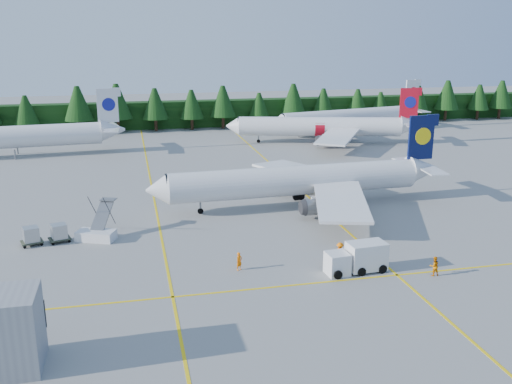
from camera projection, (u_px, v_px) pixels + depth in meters
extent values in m
plane|color=gray|center=(312.00, 256.00, 55.43)|extent=(320.00, 320.00, 0.00)
cube|color=yellow|center=(156.00, 207.00, 71.24)|extent=(0.25, 120.00, 0.01)
cube|color=yellow|center=(308.00, 197.00, 75.49)|extent=(0.25, 120.00, 0.01)
cube|color=yellow|center=(334.00, 281.00, 49.79)|extent=(80.00, 0.25, 0.01)
cube|color=black|center=(202.00, 114.00, 131.66)|extent=(220.00, 4.00, 6.00)
cylinder|color=silver|center=(295.00, 181.00, 70.52)|extent=(31.48, 4.89, 3.69)
cone|color=silver|center=(157.00, 190.00, 66.31)|extent=(2.72, 3.79, 3.69)
cube|color=#08113E|center=(421.00, 138.00, 73.51)|extent=(3.51, 0.46, 5.72)
cube|color=silver|center=(296.00, 169.00, 78.65)|extent=(9.97, 14.89, 1.05)
cylinder|color=slate|center=(289.00, 184.00, 76.22)|extent=(3.21, 2.06, 1.94)
cube|color=silver|center=(341.00, 201.00, 64.06)|extent=(9.09, 14.82, 1.05)
cylinder|color=slate|center=(317.00, 206.00, 66.27)|extent=(3.21, 2.06, 1.94)
cylinder|color=slate|center=(200.00, 207.00, 68.24)|extent=(0.22, 0.22, 1.57)
cylinder|color=silver|center=(319.00, 126.00, 111.40)|extent=(31.31, 11.50, 3.69)
cone|color=silver|center=(233.00, 126.00, 111.94)|extent=(3.43, 4.23, 3.69)
cube|color=#AF0B1B|center=(409.00, 103.00, 109.62)|extent=(3.48, 1.20, 5.73)
cube|color=silver|center=(330.00, 123.00, 119.02)|extent=(6.35, 14.15, 1.05)
cylinder|color=slate|center=(322.00, 131.00, 117.03)|extent=(3.53, 2.67, 1.94)
cube|color=silver|center=(338.00, 136.00, 103.91)|extent=(12.13, 14.65, 1.05)
cylinder|color=slate|center=(326.00, 141.00, 106.71)|extent=(3.53, 2.67, 1.94)
cylinder|color=slate|center=(258.00, 139.00, 112.47)|extent=(0.22, 0.22, 1.57)
cylinder|color=silver|center=(2.00, 138.00, 98.56)|extent=(33.31, 6.67, 3.89)
cube|color=silver|center=(108.00, 105.00, 102.48)|extent=(3.72, 0.65, 6.04)
cylinder|color=silver|center=(348.00, 118.00, 122.87)|extent=(31.50, 10.34, 3.70)
cone|color=silver|center=(278.00, 123.00, 115.92)|extent=(3.32, 4.17, 3.70)
cube|color=silver|center=(412.00, 93.00, 128.61)|extent=(3.50, 1.07, 5.73)
cylinder|color=slate|center=(299.00, 134.00, 118.69)|extent=(0.22, 0.22, 1.48)
cube|color=silver|center=(96.00, 235.00, 59.58)|extent=(4.36, 3.33, 1.02)
cube|color=slate|center=(102.00, 215.00, 60.91)|extent=(2.74, 3.98, 2.75)
cube|color=slate|center=(108.00, 199.00, 62.33)|extent=(1.96, 1.65, 0.11)
cube|color=white|center=(337.00, 264.00, 51.03)|extent=(2.06, 2.06, 2.01)
cube|color=black|center=(337.00, 259.00, 50.90)|extent=(1.76, 1.94, 0.86)
cube|color=white|center=(366.00, 256.00, 51.72)|extent=(3.60, 2.37, 2.49)
cube|color=#363D2C|center=(32.00, 242.00, 58.19)|extent=(2.48, 2.17, 0.13)
cube|color=#A7AAAC|center=(31.00, 234.00, 57.98)|extent=(1.83, 1.80, 1.47)
cube|color=#363D2C|center=(60.00, 238.00, 59.08)|extent=(2.48, 2.17, 0.13)
cube|color=#A7AAAC|center=(59.00, 231.00, 58.87)|extent=(1.83, 1.80, 1.47)
imported|color=#FF6F05|center=(239.00, 261.00, 51.96)|extent=(0.74, 0.66, 1.70)
imported|color=orange|center=(434.00, 266.00, 50.78)|extent=(0.88, 0.69, 1.80)
imported|color=orange|center=(340.00, 252.00, 53.78)|extent=(0.56, 0.81, 1.93)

